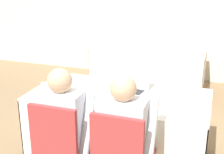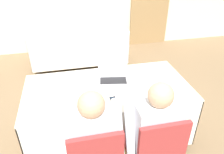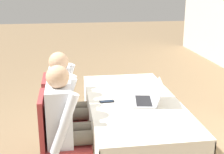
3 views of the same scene
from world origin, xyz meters
name	(u,v)px [view 1 (image 1 of 3)]	position (x,y,z in m)	size (l,w,h in m)	color
wall_back	(169,4)	(0.00, 2.86, 1.35)	(12.00, 0.06, 2.70)	beige
conference_table_near	(119,109)	(0.00, 0.00, 0.56)	(1.77, 0.88, 0.73)	white
conference_table_far	(149,57)	(-0.15, 2.09, 0.56)	(1.77, 0.88, 0.73)	white
laptop	(131,87)	(0.09, 0.12, 0.77)	(0.37, 0.33, 0.22)	#B7B7BC
cell_phone	(111,104)	(0.01, -0.27, 0.74)	(0.07, 0.15, 0.01)	black
paper_beside_laptop	(103,87)	(-0.22, 0.14, 0.73)	(0.23, 0.31, 0.00)	white
water_bottle	(143,40)	(-0.25, 2.07, 0.84)	(0.07, 0.07, 0.24)	#B7B7C1
chair_near_left	(62,146)	(-0.26, -0.75, 0.52)	(0.44, 0.44, 0.92)	tan
person_checkered_shirt	(67,123)	(-0.26, -0.64, 0.68)	(0.50, 0.52, 1.18)	#665B4C
person_white_shirt	(125,133)	(0.26, -0.64, 0.68)	(0.50, 0.52, 1.18)	#665B4C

